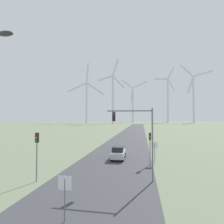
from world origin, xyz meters
TOP-DOWN VIEW (x-y plane):
  - road_surface at (0.00, 48.00)m, footprint 10.00×240.00m
  - stop_sign_near at (-0.65, 9.55)m, footprint 0.81×0.07m
  - stop_sign_far at (5.32, 23.22)m, footprint 0.81×0.07m
  - traffic_light_post_near_left at (-5.94, 14.95)m, footprint 0.28×0.33m
  - traffic_light_post_near_right at (4.71, 22.55)m, footprint 0.28×0.34m
  - traffic_light_mast_overhead at (3.29, 16.79)m, footprint 4.36×0.35m
  - car_approaching at (0.33, 25.08)m, footprint 1.92×4.15m
  - wind_turbine_far_left at (-57.35, 187.70)m, footprint 39.44×11.50m
  - wind_turbine_left at (-25.69, 177.41)m, footprint 29.87×5.57m
  - wind_turbine_center at (-7.70, 224.87)m, footprint 32.86×3.21m
  - wind_turbine_right at (35.90, 226.53)m, footprint 26.22×7.60m
  - wind_turbine_far_right at (62.93, 214.82)m, footprint 34.11×7.23m

SIDE VIEW (x-z plane):
  - road_surface at x=0.00m, z-range 0.00..0.01m
  - car_approaching at x=0.33m, z-range 0.00..1.83m
  - stop_sign_near at x=-0.65m, z-range 0.52..3.13m
  - stop_sign_far at x=5.32m, z-range 0.56..3.37m
  - traffic_light_post_near_right at x=4.71m, z-range 0.94..4.98m
  - traffic_light_post_near_left at x=-5.94m, z-range 1.03..5.56m
  - traffic_light_mast_overhead at x=3.29m, z-range 1.39..8.23m
  - wind_turbine_center at x=-7.70m, z-range -0.79..55.69m
  - wind_turbine_far_left at x=-57.35m, z-range -5.61..62.66m
  - wind_turbine_left at x=-25.69m, z-range -3.40..63.23m
  - wind_turbine_right at x=35.90m, z-range -2.59..67.54m
  - wind_turbine_far_right at x=62.93m, z-range -2.03..67.80m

